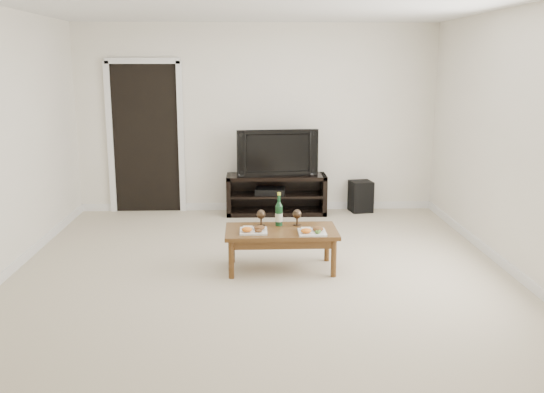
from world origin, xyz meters
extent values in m
plane|color=beige|center=(0.00, 0.00, 0.00)|extent=(5.50, 5.50, 0.00)
cube|color=white|center=(0.00, 2.77, 1.30)|extent=(5.00, 0.04, 2.60)
cube|color=white|center=(0.00, 0.00, 2.62)|extent=(5.00, 5.50, 0.04)
cube|color=black|center=(-1.55, 2.73, 1.02)|extent=(0.90, 0.02, 2.05)
cube|color=black|center=(0.26, 2.50, 0.28)|extent=(1.37, 0.45, 0.55)
imported|color=black|center=(0.26, 2.50, 0.87)|extent=(1.12, 0.27, 0.64)
cube|color=black|center=(0.17, 2.48, 0.33)|extent=(0.43, 0.34, 0.08)
cube|color=black|center=(1.46, 2.58, 0.22)|extent=(0.34, 0.34, 0.44)
cube|color=brown|center=(0.21, 0.15, 0.21)|extent=(1.13, 0.62, 0.42)
cube|color=white|center=(-0.07, 0.07, 0.45)|extent=(0.27, 0.27, 0.07)
cube|color=white|center=(0.50, 0.00, 0.45)|extent=(0.27, 0.27, 0.07)
cylinder|color=#0F391B|center=(0.19, 0.31, 0.59)|extent=(0.07, 0.07, 0.35)
camera|label=1|loc=(-0.10, -5.72, 2.06)|focal=40.00mm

